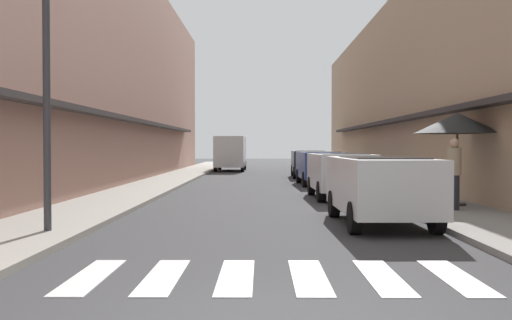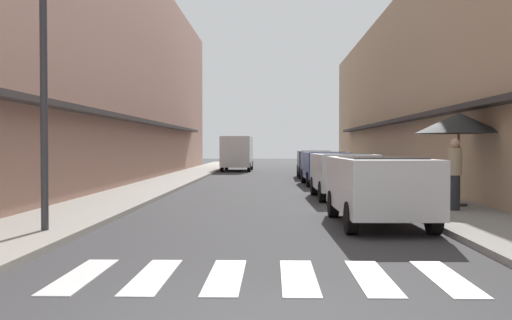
{
  "view_description": "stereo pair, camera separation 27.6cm",
  "coord_description": "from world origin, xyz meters",
  "px_view_note": "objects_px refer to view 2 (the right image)",
  "views": [
    {
      "loc": [
        -0.15,
        -5.55,
        1.71
      ],
      "look_at": [
        -0.29,
        10.22,
        1.35
      ],
      "focal_mm": 42.58,
      "sensor_mm": 36.0,
      "label": 1
    },
    {
      "loc": [
        0.13,
        -5.54,
        1.71
      ],
      "look_at": [
        -0.29,
        10.22,
        1.35
      ],
      "focal_mm": 42.58,
      "sensor_mm": 36.0,
      "label": 2
    }
  ],
  "objects_px": {
    "parked_car_far": "(324,164)",
    "pedestrian_walking_near": "(455,172)",
    "parked_car_near": "(378,183)",
    "delivery_van": "(237,150)",
    "street_lamp": "(54,71)",
    "parked_car_mid": "(343,170)",
    "parked_car_distant": "(314,161)",
    "cafe_umbrella": "(459,124)"
  },
  "relations": [
    {
      "from": "parked_car_mid",
      "to": "pedestrian_walking_near",
      "type": "bearing_deg",
      "value": -64.08
    },
    {
      "from": "delivery_van",
      "to": "cafe_umbrella",
      "type": "bearing_deg",
      "value": -73.89
    },
    {
      "from": "parked_car_near",
      "to": "delivery_van",
      "type": "distance_m",
      "value": 29.02
    },
    {
      "from": "parked_car_far",
      "to": "pedestrian_walking_near",
      "type": "relative_size",
      "value": 2.43
    },
    {
      "from": "parked_car_near",
      "to": "cafe_umbrella",
      "type": "relative_size",
      "value": 1.77
    },
    {
      "from": "delivery_van",
      "to": "street_lamp",
      "type": "bearing_deg",
      "value": -93.19
    },
    {
      "from": "cafe_umbrella",
      "to": "parked_car_far",
      "type": "bearing_deg",
      "value": 104.46
    },
    {
      "from": "parked_car_far",
      "to": "street_lamp",
      "type": "bearing_deg",
      "value": -112.7
    },
    {
      "from": "parked_car_mid",
      "to": "street_lamp",
      "type": "height_order",
      "value": "street_lamp"
    },
    {
      "from": "parked_car_near",
      "to": "parked_car_mid",
      "type": "height_order",
      "value": "same"
    },
    {
      "from": "street_lamp",
      "to": "pedestrian_walking_near",
      "type": "bearing_deg",
      "value": 23.75
    },
    {
      "from": "parked_car_mid",
      "to": "cafe_umbrella",
      "type": "distance_m",
      "value": 4.6
    },
    {
      "from": "parked_car_mid",
      "to": "delivery_van",
      "type": "relative_size",
      "value": 0.76
    },
    {
      "from": "parked_car_distant",
      "to": "street_lamp",
      "type": "relative_size",
      "value": 0.9
    },
    {
      "from": "delivery_van",
      "to": "street_lamp",
      "type": "xyz_separation_m",
      "value": [
        -1.69,
        -30.4,
        1.71
      ]
    },
    {
      "from": "parked_car_near",
      "to": "street_lamp",
      "type": "height_order",
      "value": "street_lamp"
    },
    {
      "from": "parked_car_far",
      "to": "parked_car_distant",
      "type": "bearing_deg",
      "value": 90.0
    },
    {
      "from": "parked_car_mid",
      "to": "delivery_van",
      "type": "height_order",
      "value": "delivery_van"
    },
    {
      "from": "pedestrian_walking_near",
      "to": "delivery_van",
      "type": "bearing_deg",
      "value": 22.96
    },
    {
      "from": "parked_car_distant",
      "to": "cafe_umbrella",
      "type": "relative_size",
      "value": 1.76
    },
    {
      "from": "parked_car_distant",
      "to": "parked_car_far",
      "type": "bearing_deg",
      "value": -90.0
    },
    {
      "from": "parked_car_far",
      "to": "street_lamp",
      "type": "distance_m",
      "value": 16.69
    },
    {
      "from": "parked_car_near",
      "to": "cafe_umbrella",
      "type": "bearing_deg",
      "value": 49.77
    },
    {
      "from": "parked_car_far",
      "to": "cafe_umbrella",
      "type": "relative_size",
      "value": 1.75
    },
    {
      "from": "parked_car_mid",
      "to": "pedestrian_walking_near",
      "type": "distance_m",
      "value": 5.12
    },
    {
      "from": "street_lamp",
      "to": "pedestrian_walking_near",
      "type": "relative_size",
      "value": 2.72
    },
    {
      "from": "cafe_umbrella",
      "to": "parked_car_distant",
      "type": "bearing_deg",
      "value": 99.13
    },
    {
      "from": "parked_car_near",
      "to": "street_lamp",
      "type": "distance_m",
      "value": 6.98
    },
    {
      "from": "street_lamp",
      "to": "pedestrian_walking_near",
      "type": "xyz_separation_m",
      "value": [
        8.62,
        3.79,
        -2.05
      ]
    },
    {
      "from": "parked_car_near",
      "to": "street_lamp",
      "type": "relative_size",
      "value": 0.9
    },
    {
      "from": "parked_car_mid",
      "to": "street_lamp",
      "type": "xyz_separation_m",
      "value": [
        -6.38,
        -8.4,
        2.19
      ]
    },
    {
      "from": "parked_car_far",
      "to": "pedestrian_walking_near",
      "type": "bearing_deg",
      "value": -78.96
    },
    {
      "from": "delivery_van",
      "to": "pedestrian_walking_near",
      "type": "xyz_separation_m",
      "value": [
        6.93,
        -26.6,
        -0.34
      ]
    },
    {
      "from": "delivery_van",
      "to": "pedestrian_walking_near",
      "type": "distance_m",
      "value": 27.49
    },
    {
      "from": "parked_car_mid",
      "to": "parked_car_distant",
      "type": "distance_m",
      "value": 13.12
    },
    {
      "from": "parked_car_near",
      "to": "parked_car_mid",
      "type": "distance_m",
      "value": 6.64
    },
    {
      "from": "parked_car_distant",
      "to": "street_lamp",
      "type": "bearing_deg",
      "value": -106.53
    },
    {
      "from": "parked_car_near",
      "to": "parked_car_far",
      "type": "height_order",
      "value": "same"
    },
    {
      "from": "parked_car_distant",
      "to": "cafe_umbrella",
      "type": "distance_m",
      "value": 16.87
    },
    {
      "from": "parked_car_mid",
      "to": "pedestrian_walking_near",
      "type": "xyz_separation_m",
      "value": [
        2.24,
        -4.6,
        0.14
      ]
    },
    {
      "from": "parked_car_far",
      "to": "pedestrian_walking_near",
      "type": "xyz_separation_m",
      "value": [
        2.24,
        -11.47,
        0.14
      ]
    },
    {
      "from": "parked_car_far",
      "to": "parked_car_mid",
      "type": "bearing_deg",
      "value": -90.0
    }
  ]
}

